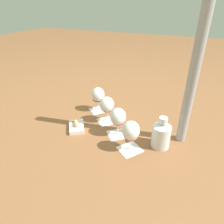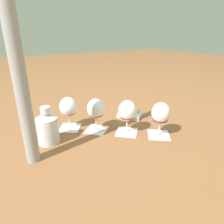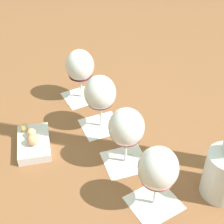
% 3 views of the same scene
% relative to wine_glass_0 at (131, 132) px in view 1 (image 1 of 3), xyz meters
% --- Properties ---
extents(ground_plane, '(8.00, 8.00, 0.00)m').
position_rel_wine_glass_0_xyz_m(ground_plane, '(0.16, 0.18, -0.12)').
color(ground_plane, brown).
extents(tasting_card_0, '(0.16, 0.16, 0.00)m').
position_rel_wine_glass_0_xyz_m(tasting_card_0, '(-0.00, -0.00, -0.12)').
color(tasting_card_0, white).
rests_on(tasting_card_0, ground_plane).
extents(tasting_card_1, '(0.16, 0.16, 0.00)m').
position_rel_wine_glass_0_xyz_m(tasting_card_1, '(0.10, 0.12, -0.12)').
color(tasting_card_1, white).
rests_on(tasting_card_1, ground_plane).
extents(tasting_card_2, '(0.16, 0.16, 0.00)m').
position_rel_wine_glass_0_xyz_m(tasting_card_2, '(0.21, 0.24, -0.12)').
color(tasting_card_2, white).
rests_on(tasting_card_2, ground_plane).
extents(tasting_card_3, '(0.16, 0.16, 0.00)m').
position_rel_wine_glass_0_xyz_m(tasting_card_3, '(0.32, 0.36, -0.12)').
color(tasting_card_3, white).
rests_on(tasting_card_3, ground_plane).
extents(wine_glass_0, '(0.09, 0.09, 0.18)m').
position_rel_wine_glass_0_xyz_m(wine_glass_0, '(0.00, 0.00, 0.00)').
color(wine_glass_0, white).
rests_on(wine_glass_0, tasting_card_0).
extents(wine_glass_1, '(0.09, 0.09, 0.18)m').
position_rel_wine_glass_0_xyz_m(wine_glass_1, '(0.10, 0.12, -0.00)').
color(wine_glass_1, white).
rests_on(wine_glass_1, tasting_card_1).
extents(wine_glass_2, '(0.09, 0.09, 0.18)m').
position_rel_wine_glass_0_xyz_m(wine_glass_2, '(0.21, 0.24, -0.00)').
color(wine_glass_2, white).
rests_on(wine_glass_2, tasting_card_2).
extents(wine_glass_3, '(0.09, 0.09, 0.18)m').
position_rel_wine_glass_0_xyz_m(wine_glass_3, '(0.32, 0.36, 0.00)').
color(wine_glass_3, white).
rests_on(wine_glass_3, tasting_card_3).
extents(ceramic_vase, '(0.10, 0.10, 0.18)m').
position_rel_wine_glass_0_xyz_m(ceramic_vase, '(0.10, -0.14, -0.04)').
color(ceramic_vase, silver).
rests_on(ceramic_vase, ground_plane).
extents(snack_dish, '(0.17, 0.15, 0.06)m').
position_rel_wine_glass_0_xyz_m(snack_dish, '(0.05, 0.38, -0.10)').
color(snack_dish, silver).
rests_on(snack_dish, ground_plane).
extents(umbrella_pole, '(0.05, 0.05, 0.98)m').
position_rel_wine_glass_0_xyz_m(umbrella_pole, '(0.21, -0.24, 0.37)').
color(umbrella_pole, '#99999E').
rests_on(umbrella_pole, ground_plane).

